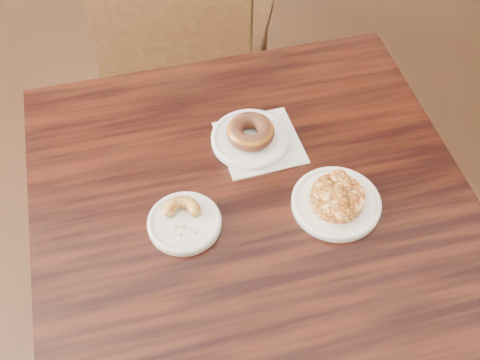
{
  "coord_description": "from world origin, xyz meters",
  "views": [
    {
      "loc": [
        -0.09,
        -0.6,
        1.73
      ],
      "look_at": [
        -0.08,
        0.12,
        0.8
      ],
      "focal_mm": 45.0,
      "sensor_mm": 36.0,
      "label": 1
    }
  ],
  "objects_px": {
    "chair_far": "(192,37)",
    "cafe_table": "(251,290)",
    "glazed_donut": "(250,132)",
    "cruller_fragment": "(184,218)",
    "apple_fritter": "(338,196)"
  },
  "relations": [
    {
      "from": "apple_fritter",
      "to": "glazed_donut",
      "type": "bearing_deg",
      "value": 134.07
    },
    {
      "from": "chair_far",
      "to": "glazed_donut",
      "type": "bearing_deg",
      "value": 114.84
    },
    {
      "from": "chair_far",
      "to": "cruller_fragment",
      "type": "xyz_separation_m",
      "value": [
        0.03,
        -0.94,
        0.32
      ]
    },
    {
      "from": "chair_far",
      "to": "glazed_donut",
      "type": "distance_m",
      "value": 0.82
    },
    {
      "from": "glazed_donut",
      "to": "apple_fritter",
      "type": "distance_m",
      "value": 0.24
    },
    {
      "from": "glazed_donut",
      "to": "cruller_fragment",
      "type": "xyz_separation_m",
      "value": [
        -0.13,
        -0.21,
        -0.01
      ]
    },
    {
      "from": "apple_fritter",
      "to": "cruller_fragment",
      "type": "height_order",
      "value": "apple_fritter"
    },
    {
      "from": "cafe_table",
      "to": "apple_fritter",
      "type": "bearing_deg",
      "value": -16.09
    },
    {
      "from": "chair_far",
      "to": "cafe_table",
      "type": "bearing_deg",
      "value": 112.76
    },
    {
      "from": "cafe_table",
      "to": "chair_far",
      "type": "height_order",
      "value": "chair_far"
    },
    {
      "from": "chair_far",
      "to": "glazed_donut",
      "type": "relative_size",
      "value": 8.75
    },
    {
      "from": "cafe_table",
      "to": "apple_fritter",
      "type": "height_order",
      "value": "apple_fritter"
    },
    {
      "from": "cafe_table",
      "to": "apple_fritter",
      "type": "relative_size",
      "value": 5.86
    },
    {
      "from": "cafe_table",
      "to": "cruller_fragment",
      "type": "relative_size",
      "value": 10.11
    },
    {
      "from": "glazed_donut",
      "to": "cruller_fragment",
      "type": "relative_size",
      "value": 1.18
    }
  ]
}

